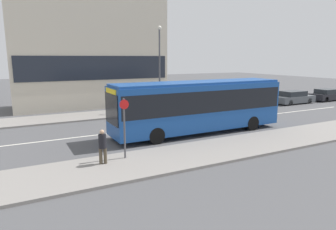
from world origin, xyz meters
name	(u,v)px	position (x,y,z in m)	size (l,w,h in m)	color
ground_plane	(138,130)	(0.00, 0.00, 0.00)	(120.00, 120.00, 0.00)	#4F4F51
sidewalk_near	(186,155)	(0.00, -6.25, 0.07)	(44.00, 3.50, 0.13)	gray
sidewalk_far	(111,114)	(0.00, 6.25, 0.07)	(44.00, 3.50, 0.13)	gray
lane_centerline	(138,130)	(0.00, 0.00, 0.00)	(41.80, 0.16, 0.01)	silver
apartment_block_left_tower	(89,34)	(-0.17, 12.07, 7.05)	(14.60, 5.23, 14.12)	beige
city_bus	(199,104)	(3.22, -2.41, 1.92)	(11.55, 2.59, 3.33)	#194793
parked_car_0	(254,101)	(13.70, 3.53, 0.61)	(4.05, 1.81, 1.28)	#4C5156
parked_car_1	(293,98)	(19.13, 3.48, 0.64)	(4.68, 1.90, 1.36)	#4C5156
parked_car_2	(327,95)	(24.39, 3.29, 0.63)	(4.06, 1.87, 1.33)	black
pedestrian_near_stop	(103,145)	(-3.98, -5.66, 1.01)	(0.34, 0.34, 1.56)	#4C4233
bus_stop_sign	(124,124)	(-2.84, -5.38, 1.79)	(0.44, 0.12, 2.85)	#4C4C51
street_lamp	(160,60)	(4.29, 5.48, 4.59)	(0.36, 0.36, 7.38)	#4C4C51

